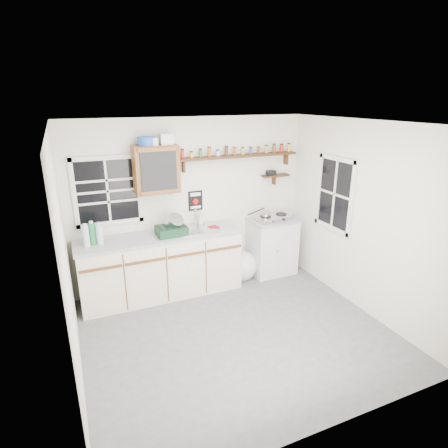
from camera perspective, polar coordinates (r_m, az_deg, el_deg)
The scene contains 18 objects.
room at distance 4.23m, azimuth 2.11°, elevation -2.10°, with size 3.64×3.24×2.54m.
main_cabinet at distance 5.49m, azimuth -9.47°, elevation -6.19°, with size 2.31×0.63×0.92m.
right_cabinet at distance 6.16m, azimuth 7.26°, elevation -3.30°, with size 0.73×0.57×0.91m.
sink at distance 5.45m, azimuth -4.28°, elevation -0.81°, with size 0.52×0.44×0.29m.
upper_cabinet at distance 5.22m, azimuth -10.29°, elevation 8.22°, with size 0.60×0.32×0.65m.
upper_cabinet_clutter at distance 5.16m, azimuth -10.61°, elevation 12.41°, with size 0.48×0.24×0.14m.
spice_shelf at distance 5.69m, azimuth 2.34°, elevation 10.46°, with size 1.91×0.18×0.35m.
secondary_shelf at distance 6.05m, azimuth 7.61°, elevation 7.39°, with size 0.45×0.16×0.24m.
warning_sign at distance 5.63m, azimuth -4.37°, elevation 3.56°, with size 0.22×0.02×0.30m.
window_back at distance 5.31m, azimuth -17.33°, elevation 4.80°, with size 0.93×0.03×0.98m.
window_right at distance 5.55m, azimuth 16.54°, elevation 4.40°, with size 0.03×0.78×1.08m.
water_bottles at distance 5.15m, azimuth -19.36°, elevation -1.50°, with size 0.25×0.15×0.32m.
dish_rack at distance 5.28m, azimuth -7.88°, elevation -0.59°, with size 0.42×0.33×0.31m.
soap_bottle at distance 5.66m, azimuth -3.61°, elevation 0.90°, with size 0.09×0.09×0.20m, color silver.
rag at distance 5.52m, azimuth -1.64°, elevation -0.52°, with size 0.15×0.13×0.02m, color maroon.
hotplate at distance 5.97m, azimuth 7.52°, elevation 1.01°, with size 0.59×0.35×0.08m.
saucepan at distance 5.88m, azimuth 6.27°, elevation 1.56°, with size 0.33×0.20×0.15m.
trash_bag at distance 5.97m, azimuth 2.84°, elevation -6.41°, with size 0.44×0.40×0.51m.
Camera 1 is at (-1.71, -3.56, 2.76)m, focal length 30.00 mm.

